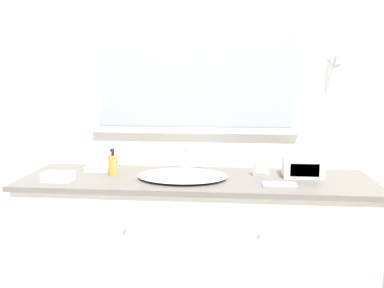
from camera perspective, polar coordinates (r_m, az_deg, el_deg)
name	(u,v)px	position (r m, az deg, el deg)	size (l,w,h in m)	color
wall_back	(200,100)	(2.77, 1.09, 5.85)	(8.00, 0.18, 2.55)	white
vanity_counter	(196,246)	(2.65, 0.51, -13.45)	(2.05, 0.61, 0.85)	beige
sink_basin	(182,175)	(2.49, -1.28, -4.19)	(0.52, 0.43, 0.18)	white
soap_bottle	(113,165)	(2.60, -10.47, -2.72)	(0.06, 0.06, 0.16)	gold
appliance_box	(303,167)	(2.61, 14.55, -3.04)	(0.23, 0.15, 0.11)	white
picture_frame	(262,167)	(2.56, 9.28, -2.99)	(0.10, 0.01, 0.12)	#B2B2B7
hand_towel_near_sink	(58,177)	(2.55, -17.41, -4.19)	(0.17, 0.10, 0.05)	white
hand_towel_far_corner	(101,168)	(2.75, -11.99, -3.17)	(0.19, 0.11, 0.03)	white
metal_tray	(280,185)	(2.39, 11.62, -5.33)	(0.19, 0.11, 0.01)	#ADADB2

